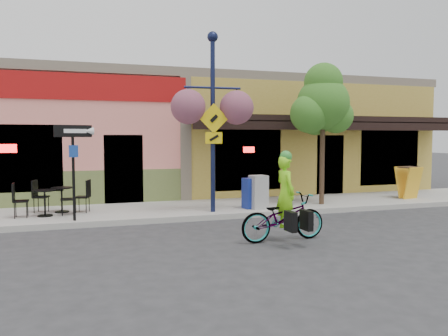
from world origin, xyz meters
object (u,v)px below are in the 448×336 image
Objects in this scene: building at (188,137)px; street_tree at (323,133)px; one_way_sign at (73,173)px; newspaper_box_grey at (259,192)px; lamp_post at (213,123)px; bicycle at (283,217)px; cyclist_rider at (285,204)px; newspaper_box_blue at (250,193)px.

building is 4.14× the size of street_tree.
building is 8.12m from one_way_sign.
one_way_sign is at bearing 176.69° from newspaper_box_grey.
lamp_post is 2.43m from newspaper_box_grey.
bicycle is 0.29m from cyclist_rider.
cyclist_rider is 0.67× the size of one_way_sign.
newspaper_box_grey is (0.75, 3.23, 0.13)m from bicycle.
newspaper_box_grey is (0.19, -0.16, 0.04)m from newspaper_box_blue.
building is at bearing 114.47° from street_tree.
bicycle is 3.43m from newspaper_box_blue.
cyclist_rider reaches higher than newspaper_box_blue.
bicycle is at bearing -130.47° from street_tree.
newspaper_box_grey is at bearing -15.87° from bicycle.
street_tree is (2.96, 3.47, 1.84)m from bicycle.
bicycle is (-0.13, -9.68, -1.74)m from building.
newspaper_box_grey is at bearing -15.02° from cyclist_rider.
building is 9.79m from cyclist_rider.
one_way_sign reaches higher than newspaper_box_grey.
lamp_post is (-0.70, 3.16, 1.84)m from cyclist_rider.
newspaper_box_blue is 0.20× the size of street_tree.
one_way_sign is 2.68× the size of newspaper_box_blue.
building is 7.67× the size of one_way_sign.
building reaches higher than bicycle.
street_tree reaches higher than one_way_sign.
one_way_sign is (-4.35, 2.95, 0.55)m from cyclist_rider.
building reaches higher than newspaper_box_grey.
newspaper_box_grey is at bearing -11.34° from one_way_sign.
newspaper_box_blue is 0.91× the size of newspaper_box_grey.
newspaper_box_grey is at bearing -84.54° from building.
lamp_post is 2.09× the size of one_way_sign.
building is at bearing 42.08° from one_way_sign.
one_way_sign reaches higher than bicycle.
street_tree reaches higher than building.
lamp_post is at bearing 8.83° from bicycle.
bicycle is 3.32m from newspaper_box_grey.
street_tree is at bearing -10.43° from one_way_sign.
street_tree is (2.40, 0.08, 1.75)m from newspaper_box_blue.
building is at bearing 88.93° from newspaper_box_grey.
one_way_sign is at bearing -173.80° from lamp_post.
newspaper_box_blue is 0.25m from newspaper_box_grey.
building is at bearing 82.82° from newspaper_box_blue.
bicycle is at bearing -90.79° from building.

